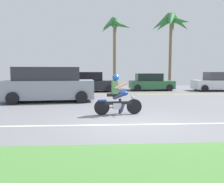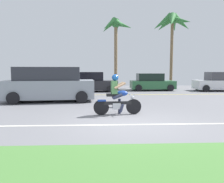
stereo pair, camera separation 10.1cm
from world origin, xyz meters
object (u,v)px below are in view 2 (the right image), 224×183
Objects in this scene: suv_nearby at (50,85)px; parked_car_3 at (219,82)px; parked_car_2 at (152,82)px; palm_tree_0 at (172,25)px; motorcyclist at (117,98)px; parked_car_1 at (90,82)px; parked_car_0 at (32,82)px; palm_tree_1 at (116,30)px.

suv_nearby is 14.23m from parked_car_3.
palm_tree_0 reaches higher than parked_car_2.
palm_tree_0 reaches higher than motorcyclist.
parked_car_2 is (5.34, 0.82, -0.05)m from parked_car_1.
parked_car_1 is (4.89, -0.33, -0.03)m from parked_car_0.
motorcyclist is 0.43× the size of parked_car_1.
suv_nearby is at bearing -112.00° from palm_tree_1.
parked_car_2 is at bearing 70.16° from motorcyclist.
palm_tree_1 is at bearing 149.94° from parked_car_3.
palm_tree_0 is (2.62, 2.73, 5.58)m from parked_car_2.
palm_tree_0 reaches higher than parked_car_3.
parked_car_1 is at bearing 99.23° from motorcyclist.
palm_tree_0 is 5.73m from palm_tree_1.
parked_car_2 is at bearing 2.77° from parked_car_0.
parked_car_2 is (10.23, 0.50, -0.09)m from parked_car_0.
parked_car_3 is (5.68, -0.73, 0.05)m from parked_car_2.
parked_car_0 reaches higher than motorcyclist.
suv_nearby reaches higher than parked_car_3.
motorcyclist reaches higher than parked_car_2.
palm_tree_1 reaches higher than suv_nearby.
palm_tree_1 is at bearing 68.00° from suv_nearby.
suv_nearby is 12.74m from palm_tree_1.
motorcyclist is 5.22m from suv_nearby.
parked_car_1 is 0.60× the size of palm_tree_1.
parked_car_0 is 1.06× the size of parked_car_2.
suv_nearby is at bearing -155.64° from parked_car_3.
parked_car_3 is at bearing 45.83° from motorcyclist.
parked_car_3 is at bearing -7.31° from parked_car_2.
parked_car_3 is 11.22m from palm_tree_1.
palm_tree_1 is at bearing 164.76° from palm_tree_0.
palm_tree_1 is at bearing 32.88° from parked_car_0.
parked_car_1 is 0.59× the size of palm_tree_0.
parked_car_0 is at bearing 122.91° from motorcyclist.
parked_car_2 is at bearing -55.58° from palm_tree_1.
motorcyclist is at bearing -109.84° from parked_car_2.
motorcyclist is 13.57m from parked_car_3.
parked_car_0 is 14.34m from palm_tree_0.
parked_car_2 is (7.28, 6.60, -0.23)m from suv_nearby.
parked_car_2 is at bearing 42.18° from suv_nearby.
motorcyclist is at bearing -134.17° from parked_car_3.
suv_nearby is 14.62m from palm_tree_0.
parked_car_0 is 15.91m from parked_car_3.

